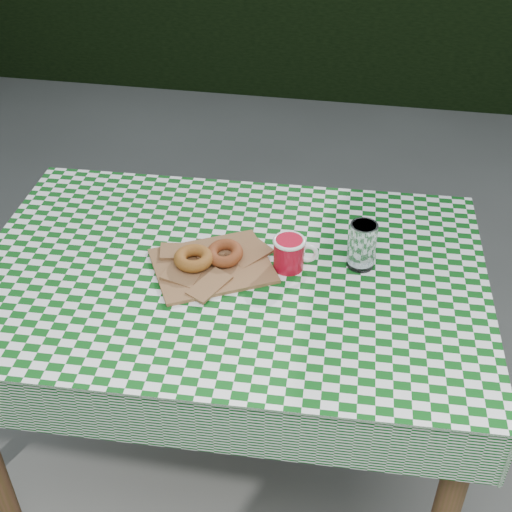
{
  "coord_description": "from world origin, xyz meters",
  "views": [
    {
      "loc": [
        0.09,
        -1.05,
        1.77
      ],
      "look_at": [
        -0.13,
        0.22,
        0.79
      ],
      "focal_mm": 48.28,
      "sensor_mm": 36.0,
      "label": 1
    }
  ],
  "objects": [
    {
      "name": "bagel_back",
      "position": [
        -0.21,
        0.22,
        0.78
      ],
      "size": [
        0.11,
        0.11,
        0.03
      ],
      "primitive_type": "torus",
      "rotation": [
        0.0,
        0.0,
        -0.34
      ],
      "color": "brown",
      "rests_on": "paper_bag"
    },
    {
      "name": "bagel_front",
      "position": [
        -0.28,
        0.19,
        0.79
      ],
      "size": [
        0.11,
        0.11,
        0.03
      ],
      "primitive_type": "torus",
      "rotation": [
        0.0,
        0.0,
        0.22
      ],
      "color": "olive",
      "rests_on": "paper_bag"
    },
    {
      "name": "drinking_glass",
      "position": [
        0.11,
        0.27,
        0.81
      ],
      "size": [
        0.07,
        0.07,
        0.12
      ],
      "primitive_type": "cylinder",
      "rotation": [
        0.0,
        0.0,
        0.13
      ],
      "color": "white",
      "rests_on": "tablecloth"
    },
    {
      "name": "paper_bag",
      "position": [
        -0.24,
        0.2,
        0.76
      ],
      "size": [
        0.34,
        0.32,
        0.01
      ],
      "primitive_type": "cube",
      "rotation": [
        0.0,
        0.0,
        0.49
      ],
      "color": "olive",
      "rests_on": "tablecloth"
    },
    {
      "name": "coffee_mug",
      "position": [
        -0.06,
        0.23,
        0.8
      ],
      "size": [
        0.17,
        0.17,
        0.08
      ],
      "primitive_type": null,
      "rotation": [
        0.0,
        0.0,
        0.19
      ],
      "color": "#AE0B20",
      "rests_on": "tablecloth"
    },
    {
      "name": "table",
      "position": [
        -0.19,
        0.19,
        0.38
      ],
      "size": [
        1.22,
        0.84,
        0.75
      ],
      "primitive_type": "cube",
      "rotation": [
        0.0,
        0.0,
        0.04
      ],
      "color": "brown",
      "rests_on": "ground"
    },
    {
      "name": "tablecloth",
      "position": [
        -0.19,
        0.19,
        0.75
      ],
      "size": [
        1.24,
        0.86,
        0.01
      ],
      "primitive_type": "cube",
      "rotation": [
        0.0,
        0.0,
        0.04
      ],
      "color": "#0B4B13",
      "rests_on": "table"
    }
  ]
}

